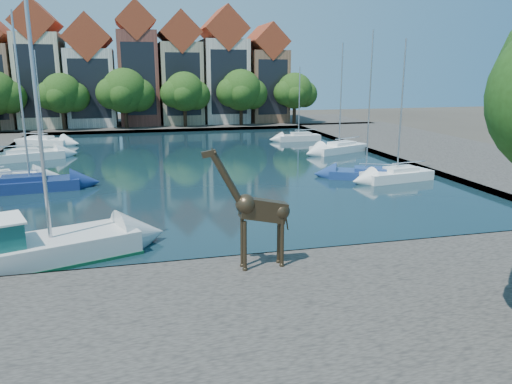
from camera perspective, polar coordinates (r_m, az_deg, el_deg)
The scene contains 25 objects.
ground at distance 22.21m, azimuth 1.02°, elevation -8.11°, with size 160.00×160.00×0.00m, color #38332B.
water_basin at distance 44.98m, azimuth -6.93°, elevation 3.17°, with size 38.00×50.00×0.08m, color black.
near_quay at distance 16.12m, azimuth 7.75°, elevation -16.27°, with size 50.00×14.00×0.50m, color #4F4B44.
far_quay at distance 76.50m, azimuth -10.00°, elevation 7.61°, with size 60.00×16.00×0.50m, color #4F4B44.
right_quay at distance 53.97m, azimuth 20.49°, elevation 4.40°, with size 14.00×52.00×0.50m, color #4F4B44.
townhouse_west_mid at distance 76.76m, azimuth -23.33°, elevation 12.71°, with size 5.94×9.18×16.79m.
townhouse_west_inner at distance 76.05m, azimuth -18.33°, elevation 12.46°, with size 6.43×9.18×15.15m.
townhouse_center at distance 75.89m, azimuth -13.36°, elevation 13.54°, with size 5.44×9.18×16.93m.
townhouse_east_inner at distance 76.23m, azimuth -8.70°, elevation 13.28°, with size 5.94×9.18×15.79m.
townhouse_east_mid at distance 77.13m, azimuth -3.76°, elevation 13.68°, with size 6.43×9.18×16.65m.
townhouse_east_end at distance 78.57m, azimuth 1.04°, elevation 12.98°, with size 5.44×9.18×14.43m.
far_tree_west at distance 70.97m, azimuth -21.27°, elevation 10.33°, with size 6.76×5.20×7.36m.
far_tree_mid_west at distance 70.45m, azimuth -14.70°, elevation 10.97°, with size 7.80×6.00×8.00m.
far_tree_mid_east at distance 70.85m, azimuth -8.10°, elevation 11.16°, with size 7.02×5.40×7.52m.
far_tree_east at distance 72.13m, azimuth -1.64°, elevation 11.42°, with size 7.54×5.80×7.84m.
far_tree_far_east at distance 74.26m, azimuth 4.51°, elevation 11.33°, with size 6.76×5.20×7.36m.
giraffe_statue at distance 19.70m, azimuth 0.11°, elevation -2.05°, with size 3.42×0.63×4.89m.
motorsailer at distance 23.55m, azimuth -25.82°, elevation -5.80°, with size 9.90×5.77×11.23m.
sailboat_left_b at distance 38.06m, azimuth -24.40°, elevation 1.05°, with size 6.65×2.90×11.95m.
sailboat_left_d at distance 51.17m, azimuth -24.75°, elevation 3.99°, with size 6.77×4.19×10.58m.
sailboat_left_e at distance 60.85m, azimuth -23.11°, elevation 5.48°, with size 6.24×4.29×10.25m.
sailboat_right_a at distance 39.28m, azimuth 15.81°, elevation 2.09°, with size 5.73×2.75×10.36m.
sailboat_right_b at distance 39.42m, azimuth 12.44°, elevation 2.23°, with size 5.88×4.09×11.02m.
sailboat_right_c at distance 51.57m, azimuth 9.46°, elevation 5.13°, with size 6.57×4.38×10.74m.
sailboat_right_d at distance 59.52m, azimuth 4.88°, elevation 6.38°, with size 5.09×1.90×8.52m.
Camera 1 is at (-5.36, -19.89, 8.31)m, focal length 35.00 mm.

